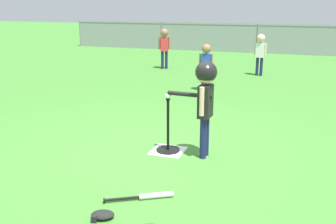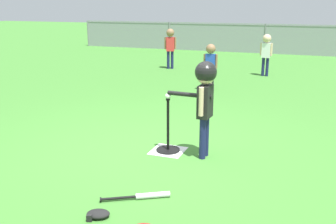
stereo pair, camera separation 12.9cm
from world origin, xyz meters
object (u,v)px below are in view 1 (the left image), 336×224
at_px(baseball_on_tee, 168,96).
at_px(fielder_deep_left, 164,43).
at_px(fielder_near_left, 260,49).
at_px(spare_bat_silver, 149,196).
at_px(fielder_near_right, 206,61).
at_px(glove_by_plate, 102,215).
at_px(batting_tee, 168,143).
at_px(batter_child, 205,90).

distance_m(baseball_on_tee, fielder_deep_left, 6.83).
bearing_deg(fielder_near_left, spare_bat_silver, -91.78).
bearing_deg(fielder_near_right, glove_by_plate, -85.76).
bearing_deg(batting_tee, baseball_on_tee, 180.00).
bearing_deg(batting_tee, spare_bat_silver, -78.98).
xyz_separation_m(batting_tee, glove_by_plate, (-0.01, -1.83, -0.09)).
relative_size(batting_tee, baseball_on_tee, 9.88).
relative_size(batter_child, glove_by_plate, 4.85).
bearing_deg(baseball_on_tee, fielder_deep_left, 110.19).
distance_m(baseball_on_tee, fielder_near_left, 6.20).
bearing_deg(fielder_near_right, spare_bat_silver, -82.37).
bearing_deg(fielder_near_left, fielder_deep_left, 175.42).
bearing_deg(baseball_on_tee, batter_child, -3.54).
relative_size(batter_child, spare_bat_silver, 1.94).
relative_size(fielder_deep_left, fielder_near_right, 1.13).
distance_m(batting_tee, glove_by_plate, 1.83).
bearing_deg(fielder_deep_left, fielder_near_right, -53.42).
xyz_separation_m(batting_tee, fielder_deep_left, (-2.36, 6.41, 0.65)).
distance_m(fielder_deep_left, glove_by_plate, 8.60).
distance_m(batting_tee, fielder_near_right, 3.88).
bearing_deg(glove_by_plate, fielder_near_left, 86.39).
height_order(fielder_near_right, glove_by_plate, fielder_near_right).
bearing_deg(spare_bat_silver, fielder_near_right, 97.63).
bearing_deg(fielder_near_left, fielder_near_right, -111.31).
bearing_deg(fielder_deep_left, spare_bat_silver, -71.33).
bearing_deg(batter_child, batting_tee, 176.46).
height_order(batter_child, fielder_deep_left, batter_child).
relative_size(batter_child, fielder_near_left, 1.11).
distance_m(fielder_near_left, glove_by_plate, 8.06).
distance_m(fielder_near_right, glove_by_plate, 5.69).
distance_m(batter_child, fielder_near_right, 3.96).
bearing_deg(fielder_near_right, baseball_on_tee, -83.57).
height_order(batter_child, fielder_near_left, batter_child).
xyz_separation_m(batting_tee, fielder_near_right, (-0.43, 3.81, 0.56)).
distance_m(batter_child, fielder_near_left, 6.21).
relative_size(fielder_near_left, spare_bat_silver, 1.75).
relative_size(baseball_on_tee, batter_child, 0.06).
distance_m(baseball_on_tee, glove_by_plate, 1.97).
bearing_deg(fielder_near_right, batter_child, -76.32).
distance_m(baseball_on_tee, batter_child, 0.52).
bearing_deg(batter_child, fielder_deep_left, 113.96).
relative_size(batter_child, fielder_deep_left, 1.05).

